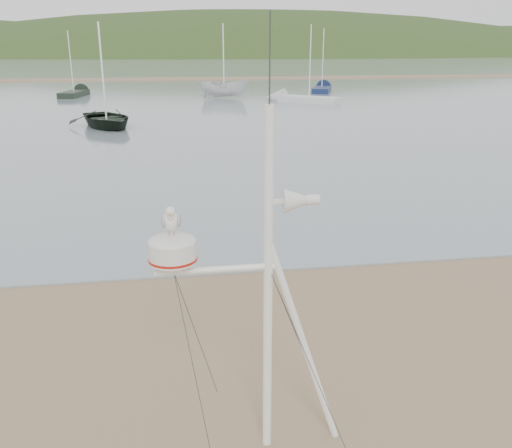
{
  "coord_description": "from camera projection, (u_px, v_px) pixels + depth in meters",
  "views": [
    {
      "loc": [
        0.5,
        -6.66,
        4.72
      ],
      "look_at": [
        1.7,
        1.0,
        2.13
      ],
      "focal_mm": 38.0,
      "sensor_mm": 36.0,
      "label": 1
    }
  ],
  "objects": [
    {
      "name": "water",
      "position": [
        166.0,
        63.0,
        131.3
      ],
      "size": [
        560.0,
        256.0,
        0.04
      ],
      "primitive_type": "cube",
      "color": "gray",
      "rests_on": "ground"
    },
    {
      "name": "ground",
      "position": [
        149.0,
        394.0,
        7.66
      ],
      "size": [
        560.0,
        560.0,
        0.0
      ],
      "primitive_type": "plane",
      "color": "#7C6348",
      "rests_on": "ground"
    },
    {
      "name": "boat_dark",
      "position": [
        103.0,
        84.0,
        30.77
      ],
      "size": [
        3.65,
        2.38,
        4.95
      ],
      "primitive_type": "imported",
      "rotation": [
        0.0,
        0.0,
        0.42
      ],
      "color": "black",
      "rests_on": "water"
    },
    {
      "name": "sailboat_dark_mid",
      "position": [
        79.0,
        92.0,
        51.1
      ],
      "size": [
        2.51,
        6.43,
        6.25
      ],
      "color": "black",
      "rests_on": "ground"
    },
    {
      "name": "sailboat_blue_far",
      "position": [
        323.0,
        88.0,
        55.85
      ],
      "size": [
        3.78,
        6.78,
        6.6
      ],
      "color": "#142148",
      "rests_on": "ground"
    },
    {
      "name": "sailboat_white_near",
      "position": [
        290.0,
        98.0,
        45.4
      ],
      "size": [
        6.18,
        5.49,
        6.64
      ],
      "color": "silver",
      "rests_on": "ground"
    },
    {
      "name": "boat_white",
      "position": [
        224.0,
        74.0,
        47.99
      ],
      "size": [
        1.87,
        1.84,
        4.2
      ],
      "primitive_type": "imported",
      "rotation": [
        0.0,
        0.0,
        1.39
      ],
      "color": "silver",
      "rests_on": "water"
    },
    {
      "name": "far_cottages",
      "position": [
        174.0,
        45.0,
        190.43
      ],
      "size": [
        294.4,
        6.3,
        8.0
      ],
      "color": "silver",
      "rests_on": "ground"
    },
    {
      "name": "mast_rig",
      "position": [
        263.0,
        361.0,
        6.29
      ],
      "size": [
        2.23,
        2.38,
        5.03
      ],
      "color": "white",
      "rests_on": "ground"
    },
    {
      "name": "hill_ridge",
      "position": [
        211.0,
        102.0,
        236.77
      ],
      "size": [
        620.0,
        180.0,
        80.0
      ],
      "color": "#233817",
      "rests_on": "ground"
    },
    {
      "name": "sandbar",
      "position": [
        165.0,
        79.0,
        73.21
      ],
      "size": [
        560.0,
        7.0,
        0.07
      ],
      "primitive_type": "cube",
      "color": "#7C6348",
      "rests_on": "water"
    }
  ]
}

